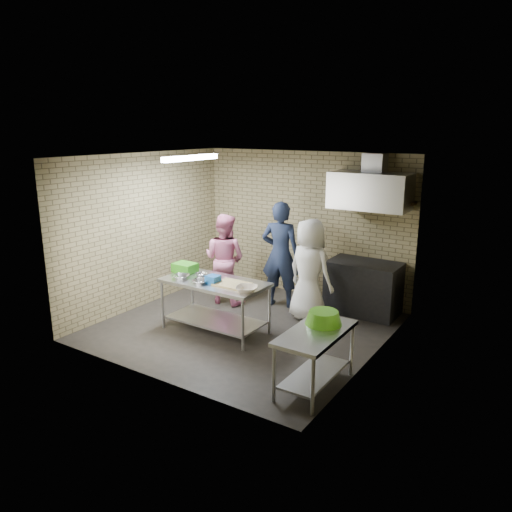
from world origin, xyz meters
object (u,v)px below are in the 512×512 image
at_px(blue_tub, 213,279).
at_px(man_navy, 280,254).
at_px(stove, 363,288).
at_px(woman_pink, 225,259).
at_px(green_basin, 324,318).
at_px(woman_white, 310,270).
at_px(bottle_green, 400,197).
at_px(side_counter, 315,360).
at_px(prep_table, 215,306).
at_px(green_crate, 185,268).

height_order(blue_tub, man_navy, man_navy).
relative_size(blue_tub, man_navy, 0.10).
relative_size(stove, woman_pink, 0.73).
bearing_deg(woman_pink, blue_tub, 114.97).
height_order(stove, green_basin, green_basin).
bearing_deg(man_navy, stove, -175.15).
xyz_separation_m(stove, woman_white, (-0.64, -0.79, 0.40)).
bearing_deg(stove, green_basin, -80.24).
distance_m(stove, blue_tub, 2.68).
relative_size(bottle_green, woman_pink, 0.09).
height_order(side_counter, bottle_green, bottle_green).
height_order(side_counter, green_basin, green_basin).
relative_size(green_basin, man_navy, 0.24).
height_order(stove, bottle_green, bottle_green).
bearing_deg(side_counter, blue_tub, 162.70).
relative_size(prep_table, woman_white, 0.97).
distance_m(prep_table, side_counter, 2.22).
height_order(blue_tub, bottle_green, bottle_green).
bearing_deg(prep_table, stove, 50.76).
bearing_deg(woman_white, stove, -116.07).
xyz_separation_m(prep_table, green_basin, (2.07, -0.49, 0.42)).
height_order(green_crate, green_basin, green_crate).
relative_size(man_navy, woman_pink, 1.15).
distance_m(side_counter, green_crate, 2.97).
xyz_separation_m(stove, blue_tub, (-1.59, -2.11, 0.43)).
distance_m(green_basin, woman_pink, 3.19).
distance_m(green_basin, woman_white, 2.01).
xyz_separation_m(green_crate, woman_pink, (0.04, 1.03, -0.08)).
relative_size(blue_tub, green_basin, 0.40).
xyz_separation_m(prep_table, woman_white, (1.01, 1.22, 0.44)).
bearing_deg(green_crate, man_navy, 55.99).
bearing_deg(blue_tub, bottle_green, 49.02).
bearing_deg(blue_tub, prep_table, 116.57).
relative_size(green_crate, blue_tub, 2.00).
relative_size(prep_table, bottle_green, 10.96).
relative_size(bottle_green, woman_white, 0.09).
relative_size(stove, blue_tub, 6.57).
distance_m(side_counter, stove, 2.79).
bearing_deg(prep_table, green_crate, 170.27).
xyz_separation_m(blue_tub, man_navy, (0.22, 1.65, 0.06)).
bearing_deg(green_basin, green_crate, 167.67).
xyz_separation_m(prep_table, blue_tub, (0.05, -0.10, 0.47)).
bearing_deg(green_basin, man_navy, 131.61).
relative_size(stove, bottle_green, 8.00).
xyz_separation_m(prep_table, bottle_green, (2.09, 2.25, 1.60)).
bearing_deg(man_navy, prep_table, 66.58).
relative_size(prep_table, green_basin, 3.57).
bearing_deg(green_basin, woman_white, 121.99).
relative_size(side_counter, stove, 1.00).
bearing_deg(stove, woman_pink, -159.46).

